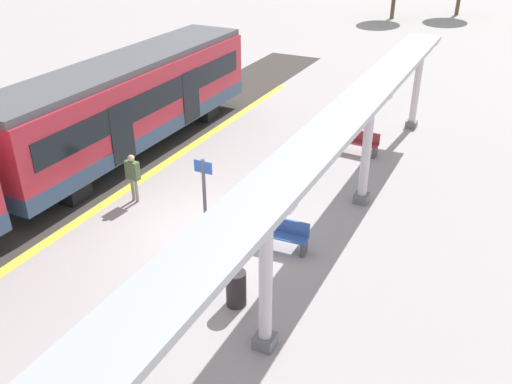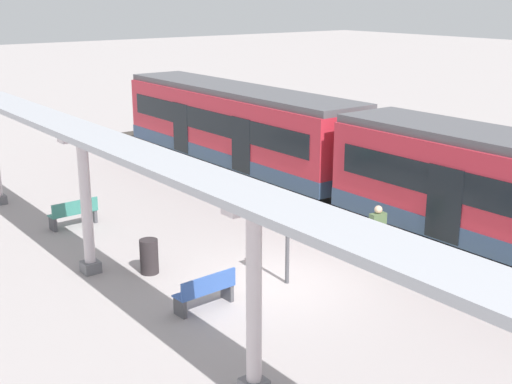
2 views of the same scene
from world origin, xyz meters
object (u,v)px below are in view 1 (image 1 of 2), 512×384
bench_far_end (282,234)px  passenger_waiting_near_edge (133,173)px  canopy_pillar_fourth (417,85)px  canopy_pillar_third (367,149)px  canopy_pillar_second (266,277)px  train_far_carriage (130,104)px  trash_bin (236,288)px  platform_info_sign (204,187)px  bench_mid_platform (359,142)px

bench_far_end → passenger_waiting_near_edge: 5.27m
canopy_pillar_fourth → canopy_pillar_third: bearing=-90.0°
canopy_pillar_second → passenger_waiting_near_edge: (-6.46, 3.98, -0.84)m
canopy_pillar_second → canopy_pillar_fourth: size_ratio=1.00×
train_far_carriage → trash_bin: size_ratio=13.95×
train_far_carriage → platform_info_sign: train_far_carriage is taller
train_far_carriage → canopy_pillar_second: 11.55m
canopy_pillar_second → platform_info_sign: canopy_pillar_second is taller
trash_bin → canopy_pillar_second: bearing=-38.4°
canopy_pillar_fourth → bench_mid_platform: 3.98m
canopy_pillar_third → bench_mid_platform: bearing=108.5°
bench_far_end → passenger_waiting_near_edge: bearing=176.0°
trash_bin → bench_far_end: bearing=90.5°
trash_bin → passenger_waiting_near_edge: passenger_waiting_near_edge is taller
train_far_carriage → canopy_pillar_second: size_ratio=3.51×
platform_info_sign → canopy_pillar_third: bearing=43.6°
train_far_carriage → bench_far_end: bearing=-25.1°
platform_info_sign → canopy_pillar_second: bearing=-44.8°
canopy_pillar_third → canopy_pillar_fourth: 7.19m
trash_bin → platform_info_sign: bearing=132.5°
canopy_pillar_second → platform_info_sign: size_ratio=1.65×
bench_far_end → train_far_carriage: bearing=154.9°
canopy_pillar_fourth → platform_info_sign: bearing=-108.9°
train_far_carriage → passenger_waiting_near_edge: bearing=-52.2°
platform_info_sign → canopy_pillar_fourth: bearing=71.1°
platform_info_sign → trash_bin: bearing=-47.5°
trash_bin → canopy_pillar_third: bearing=78.8°
passenger_waiting_near_edge → canopy_pillar_third: bearing=25.6°
canopy_pillar_fourth → bench_mid_platform: (-1.23, -3.52, -1.40)m
canopy_pillar_second → passenger_waiting_near_edge: size_ratio=2.27×
canopy_pillar_fourth → trash_bin: (-1.21, -13.31, -1.38)m
canopy_pillar_fourth → bench_mid_platform: bearing=-109.2°
canopy_pillar_fourth → bench_far_end: bearing=-96.6°
bench_mid_platform → train_far_carriage: bearing=-155.8°
canopy_pillar_third → trash_bin: (-1.21, -6.12, -1.38)m
train_far_carriage → trash_bin: 10.10m
train_far_carriage → passenger_waiting_near_edge: (2.53, -3.27, -0.83)m
canopy_pillar_third → trash_bin: size_ratio=3.98×
canopy_pillar_fourth → passenger_waiting_near_edge: 12.17m
trash_bin → train_far_carriage: bearing=141.1°
bench_far_end → passenger_waiting_near_edge: size_ratio=0.95×
passenger_waiting_near_edge → trash_bin: bearing=-29.9°
bench_far_end → platform_info_sign: size_ratio=0.69×
train_far_carriage → canopy_pillar_third: size_ratio=3.51×
bench_mid_platform → platform_info_sign: (-2.41, -7.13, 0.89)m
canopy_pillar_second → train_far_carriage: bearing=141.1°
train_far_carriage → bench_far_end: (7.76, -3.64, -1.39)m
train_far_carriage → canopy_pillar_second: bearing=-38.9°
canopy_pillar_fourth → platform_info_sign: canopy_pillar_fourth is taller
canopy_pillar_fourth → passenger_waiting_near_edge: canopy_pillar_fourth is taller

